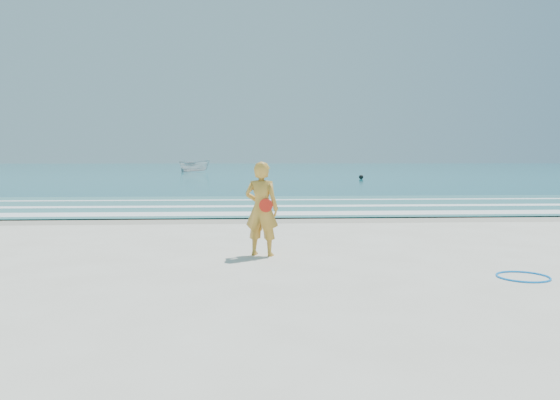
{
  "coord_description": "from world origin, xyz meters",
  "views": [
    {
      "loc": [
        -0.14,
        -8.45,
        1.95
      ],
      "look_at": [
        0.59,
        4.0,
        1.0
      ],
      "focal_mm": 35.0,
      "sensor_mm": 36.0,
      "label": 1
    }
  ],
  "objects": [
    {
      "name": "buoy",
      "position": [
        10.25,
        41.15,
        0.25
      ],
      "size": [
        0.41,
        0.41,
        0.41
      ],
      "primitive_type": "sphere",
      "color": "black",
      "rests_on": "ocean"
    },
    {
      "name": "foam_near",
      "position": [
        0.0,
        10.3,
        0.05
      ],
      "size": [
        400.0,
        1.4,
        0.01
      ],
      "primitive_type": "cube",
      "color": "white",
      "rests_on": "shallow"
    },
    {
      "name": "ocean",
      "position": [
        0.0,
        105.0,
        0.02
      ],
      "size": [
        400.0,
        190.0,
        0.04
      ],
      "primitive_type": "cube",
      "color": "#19727F",
      "rests_on": "ground"
    },
    {
      "name": "foam_mid",
      "position": [
        0.0,
        13.2,
        0.05
      ],
      "size": [
        400.0,
        0.9,
        0.01
      ],
      "primitive_type": "cube",
      "color": "white",
      "rests_on": "shallow"
    },
    {
      "name": "wet_sand",
      "position": [
        0.0,
        9.0,
        0.0
      ],
      "size": [
        400.0,
        2.4,
        0.0
      ],
      "primitive_type": "cube",
      "color": "#B2A893",
      "rests_on": "ground"
    },
    {
      "name": "ground",
      "position": [
        0.0,
        0.0,
        0.0
      ],
      "size": [
        400.0,
        400.0,
        0.0
      ],
      "primitive_type": "plane",
      "color": "silver",
      "rests_on": "ground"
    },
    {
      "name": "foam_far",
      "position": [
        0.0,
        16.5,
        0.05
      ],
      "size": [
        400.0,
        0.6,
        0.01
      ],
      "primitive_type": "cube",
      "color": "white",
      "rests_on": "shallow"
    },
    {
      "name": "hoop",
      "position": [
        4.36,
        0.13,
        0.02
      ],
      "size": [
        0.97,
        0.97,
        0.03
      ],
      "primitive_type": "torus",
      "rotation": [
        0.0,
        0.0,
        0.16
      ],
      "color": "#0E8CFE",
      "rests_on": "ground"
    },
    {
      "name": "woman",
      "position": [
        0.13,
        2.43,
        0.95
      ],
      "size": [
        0.8,
        0.66,
        1.89
      ],
      "color": "gold",
      "rests_on": "ground"
    },
    {
      "name": "shallow",
      "position": [
        0.0,
        14.0,
        0.04
      ],
      "size": [
        400.0,
        10.0,
        0.01
      ],
      "primitive_type": "cube",
      "color": "#59B7AD",
      "rests_on": "ocean"
    },
    {
      "name": "boat",
      "position": [
        -7.56,
        67.88,
        0.91
      ],
      "size": [
        4.81,
        2.88,
        1.75
      ],
      "primitive_type": "imported",
      "rotation": [
        0.0,
        0.0,
        1.29
      ],
      "color": "silver",
      "rests_on": "ocean"
    }
  ]
}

